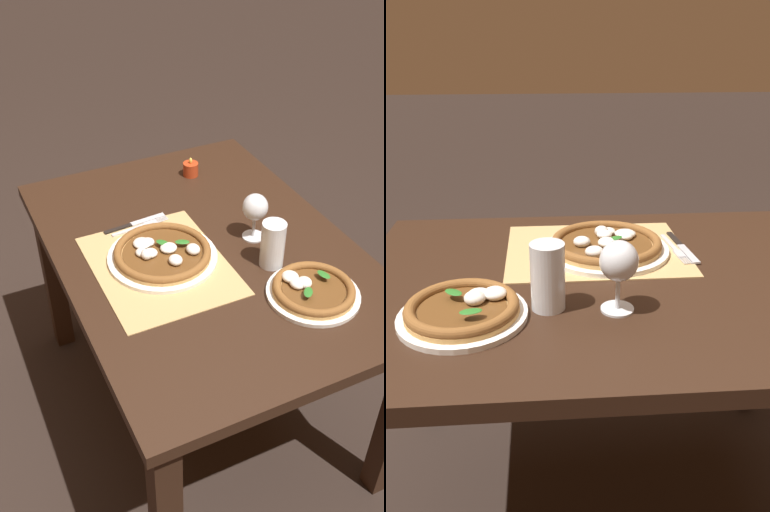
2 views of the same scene
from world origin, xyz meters
TOP-DOWN VIEW (x-y plane):
  - ground_plane at (0.00, 0.00)m, footprint 24.00×24.00m
  - dining_table at (0.00, 0.00)m, footprint 1.23×0.88m
  - paper_placemat at (0.02, -0.16)m, footprint 0.47×0.38m
  - pizza_near at (0.00, -0.14)m, footprint 0.33×0.33m
  - pizza_far at (0.33, 0.17)m, footprint 0.26×0.26m
  - wine_glass at (0.02, 0.17)m, footprint 0.08×0.08m
  - pint_glass at (0.16, 0.15)m, footprint 0.07×0.07m
  - fork at (-0.18, -0.14)m, footprint 0.04×0.20m
  - knife at (-0.21, -0.15)m, footprint 0.04×0.22m

SIDE VIEW (x-z plane):
  - ground_plane at x=0.00m, z-range 0.00..0.00m
  - dining_table at x=0.00m, z-range 0.26..1.00m
  - paper_placemat at x=0.02m, z-range 0.74..0.74m
  - fork at x=-0.18m, z-range 0.74..0.75m
  - knife at x=-0.21m, z-range 0.74..0.75m
  - pizza_far at x=0.33m, z-range 0.73..0.78m
  - pizza_near at x=0.00m, z-range 0.74..0.79m
  - pint_glass at x=0.16m, z-range 0.74..0.88m
  - wine_glass at x=0.02m, z-range 0.77..0.92m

